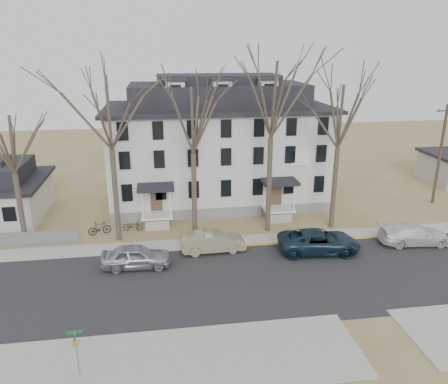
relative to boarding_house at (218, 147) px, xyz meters
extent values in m
plane|color=olive|center=(2.00, -17.95, -5.38)|extent=(120.00, 120.00, 0.00)
cube|color=#27272A|center=(2.00, -15.95, -5.38)|extent=(120.00, 10.00, 0.04)
cube|color=#A09F97|center=(2.00, -9.95, -5.38)|extent=(120.00, 2.00, 0.08)
cube|color=#A09F97|center=(-6.00, -22.95, -5.38)|extent=(20.00, 5.00, 0.08)
cube|color=gold|center=(7.00, -10.85, -5.38)|extent=(14.00, 0.25, 0.06)
cube|color=slate|center=(0.00, 0.05, -4.88)|extent=(20.00, 10.00, 1.00)
cube|color=beige|center=(0.00, 0.05, -0.38)|extent=(20.00, 10.00, 8.00)
cube|color=black|center=(0.00, 0.05, 3.72)|extent=(20.80, 10.80, 0.30)
cube|color=black|center=(0.00, 0.05, 4.87)|extent=(16.00, 7.00, 2.00)
cube|color=black|center=(0.00, 0.05, 6.27)|extent=(11.00, 4.50, 0.80)
cube|color=white|center=(-6.00, -5.91, -4.38)|extent=(2.60, 2.00, 0.16)
cube|color=white|center=(4.50, -5.91, -4.38)|extent=(2.60, 2.00, 0.16)
cube|color=white|center=(6.50, -5.03, -0.18)|extent=(1.60, 0.08, 1.20)
cylinder|color=#473B31|center=(-9.00, -8.15, -1.74)|extent=(0.40, 0.40, 7.28)
cylinder|color=#473B31|center=(-3.00, -8.15, -2.00)|extent=(0.40, 0.40, 6.76)
cylinder|color=#473B31|center=(3.00, -8.15, -1.48)|extent=(0.40, 0.40, 7.80)
cylinder|color=#473B31|center=(8.50, -8.15, -2.00)|extent=(0.40, 0.40, 6.76)
cylinder|color=#473B31|center=(-16.00, -8.15, -2.52)|extent=(0.40, 0.40, 5.72)
cylinder|color=#3D3023|center=(20.50, -3.95, -0.63)|extent=(0.28, 0.28, 9.50)
cube|color=#3D3023|center=(20.50, -3.95, 3.52)|extent=(2.00, 0.12, 0.12)
imported|color=#9999A4|center=(-7.44, -13.03, -4.58)|extent=(4.74, 2.01, 1.60)
imported|color=gray|center=(-1.94, -11.37, -4.60)|extent=(4.78, 1.86, 1.55)
imported|color=#152939|center=(5.76, -12.59, -4.55)|extent=(6.22, 3.31, 1.66)
imported|color=silver|center=(13.46, -12.31, -4.61)|extent=(5.48, 2.62, 1.54)
imported|color=black|center=(-8.01, -6.65, -4.96)|extent=(1.67, 0.82, 0.84)
imported|color=black|center=(-10.60, -7.05, -4.83)|extent=(1.89, 0.96, 1.09)
cylinder|color=gray|center=(-9.63, -23.24, -4.16)|extent=(0.07, 0.07, 2.43)
cube|color=#0C5926|center=(-9.63, -23.24, -3.00)|extent=(0.70, 0.03, 0.17)
cube|color=#0C5926|center=(-9.63, -23.24, -3.19)|extent=(0.03, 0.70, 0.17)
camera|label=1|loc=(-5.42, -40.49, 9.11)|focal=35.00mm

